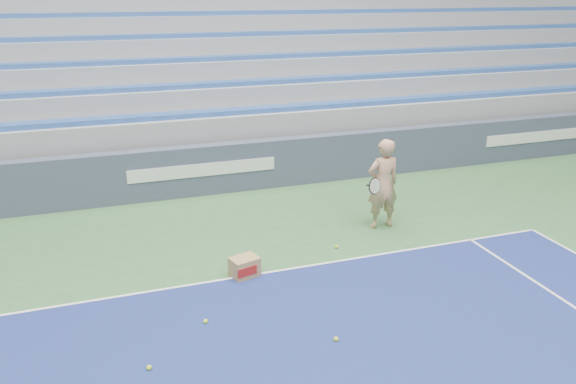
# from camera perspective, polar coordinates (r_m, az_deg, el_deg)

# --- Properties ---
(sponsor_barrier) EXTENTS (30.00, 0.32, 1.10)m
(sponsor_barrier) POSITION_cam_1_polar(r_m,az_deg,el_deg) (12.41, -8.71, 2.22)
(sponsor_barrier) COLOR #3D455C
(sponsor_barrier) RESTS_ON ground
(bleachers) EXTENTS (31.00, 9.15, 7.30)m
(bleachers) POSITION_cam_1_polar(r_m,az_deg,el_deg) (17.60, -12.56, 13.23)
(bleachers) COLOR #919398
(bleachers) RESTS_ON ground
(tennis_player) EXTENTS (0.92, 0.83, 1.73)m
(tennis_player) POSITION_cam_1_polar(r_m,az_deg,el_deg) (10.57, 9.61, 0.81)
(tennis_player) COLOR tan
(tennis_player) RESTS_ON ground
(ball_box) EXTENTS (0.50, 0.43, 0.32)m
(ball_box) POSITION_cam_1_polar(r_m,az_deg,el_deg) (8.93, -4.43, -7.61)
(ball_box) COLOR #A88251
(ball_box) RESTS_ON ground
(tennis_ball_0) EXTENTS (0.07, 0.07, 0.07)m
(tennis_ball_0) POSITION_cam_1_polar(r_m,az_deg,el_deg) (7.89, -8.38, -12.87)
(tennis_ball_0) COLOR #C1E92F
(tennis_ball_0) RESTS_ON ground
(tennis_ball_1) EXTENTS (0.07, 0.07, 0.07)m
(tennis_ball_1) POSITION_cam_1_polar(r_m,az_deg,el_deg) (7.49, 4.90, -14.68)
(tennis_ball_1) COLOR #C1E92F
(tennis_ball_1) RESTS_ON ground
(tennis_ball_2) EXTENTS (0.07, 0.07, 0.07)m
(tennis_ball_2) POSITION_cam_1_polar(r_m,az_deg,el_deg) (9.89, 4.95, -5.56)
(tennis_ball_2) COLOR #C1E92F
(tennis_ball_2) RESTS_ON ground
(tennis_ball_3) EXTENTS (0.07, 0.07, 0.07)m
(tennis_ball_3) POSITION_cam_1_polar(r_m,az_deg,el_deg) (7.19, -13.92, -16.94)
(tennis_ball_3) COLOR #C1E92F
(tennis_ball_3) RESTS_ON ground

